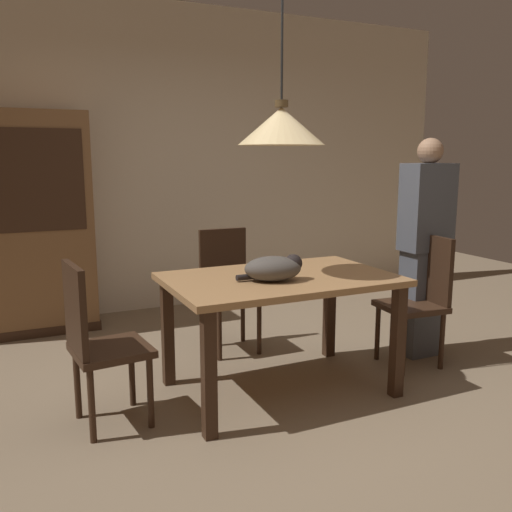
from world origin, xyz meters
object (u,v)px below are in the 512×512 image
chair_far_back (228,284)px  chair_left_side (96,338)px  pendant_lamp (281,126)px  person_standing (425,249)px  hutch_bookcase (23,229)px  dining_table (280,292)px  chair_right_side (420,294)px  cat_sleeping (275,268)px

chair_far_back → chair_left_side: bearing=-141.9°
pendant_lamp → person_standing: size_ratio=0.81×
hutch_bookcase → dining_table: bearing=-54.6°
hutch_bookcase → person_standing: hutch_bookcase is taller
chair_far_back → hutch_bookcase: (-1.39, 1.08, 0.38)m
dining_table → hutch_bookcase: 2.42m
chair_left_side → chair_far_back: bearing=38.1°
chair_right_side → pendant_lamp: bearing=179.7°
chair_far_back → pendant_lamp: 1.45m
dining_table → chair_far_back: bearing=89.9°
dining_table → chair_left_side: 1.14m
pendant_lamp → hutch_bookcase: size_ratio=0.70×
dining_table → cat_sleeping: bearing=-132.5°
dining_table → person_standing: 1.29m
chair_far_back → person_standing: person_standing is taller
chair_left_side → cat_sleeping: (1.04, -0.09, 0.32)m
dining_table → cat_sleeping: (-0.09, -0.10, 0.18)m
chair_far_back → person_standing: (1.27, -0.74, 0.30)m
hutch_bookcase → cat_sleeping: bearing=-57.6°
dining_table → hutch_bookcase: size_ratio=0.76×
cat_sleeping → pendant_lamp: bearing=47.5°
dining_table → chair_far_back: chair_far_back is taller
cat_sleeping → hutch_bookcase: bearing=122.4°
chair_left_side → cat_sleeping: chair_left_side is taller
chair_right_side → pendant_lamp: (-1.13, 0.01, 1.15)m
cat_sleeping → person_standing: person_standing is taller
chair_far_back → pendant_lamp: size_ratio=0.72×
chair_far_back → dining_table: bearing=-90.1°
chair_far_back → pendant_lamp: pendant_lamp is taller
hutch_bookcase → person_standing: (2.67, -1.83, -0.08)m
cat_sleeping → chair_left_side: bearing=175.1°
chair_far_back → chair_left_side: size_ratio=1.00×
chair_right_side → hutch_bookcase: hutch_bookcase is taller
dining_table → chair_right_side: (1.13, -0.01, -0.14)m
pendant_lamp → hutch_bookcase: 2.53m
hutch_bookcase → person_standing: 3.23m
chair_right_side → person_standing: size_ratio=0.58×
chair_right_side → person_standing: bearing=44.0°
dining_table → chair_left_side: (-1.13, -0.01, -0.14)m
pendant_lamp → dining_table: bearing=-126.9°
chair_left_side → chair_right_side: same height
dining_table → cat_sleeping: cat_sleeping is taller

